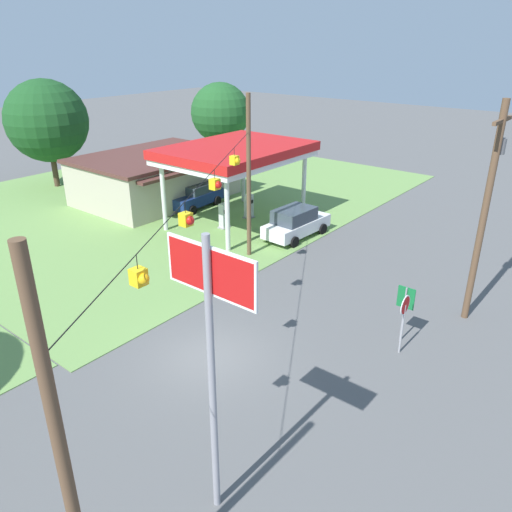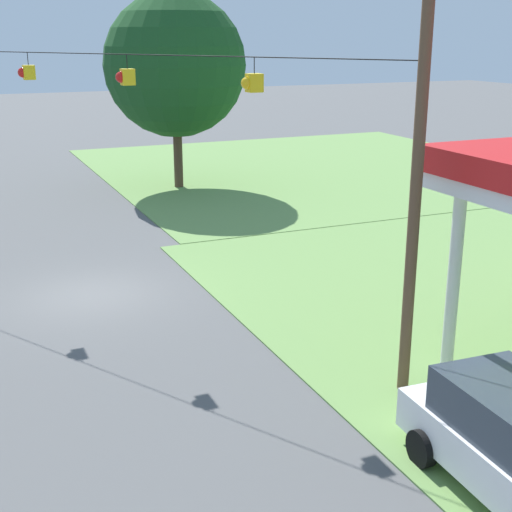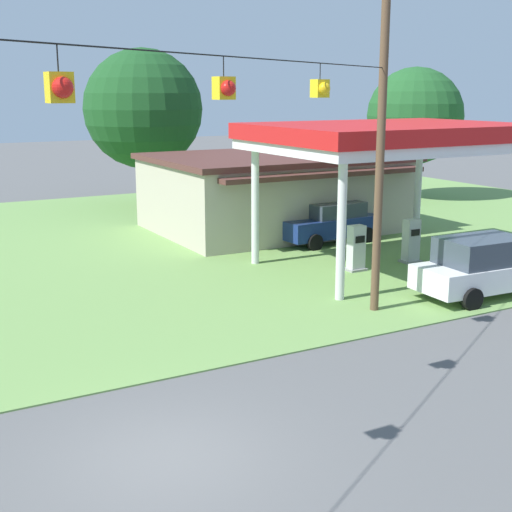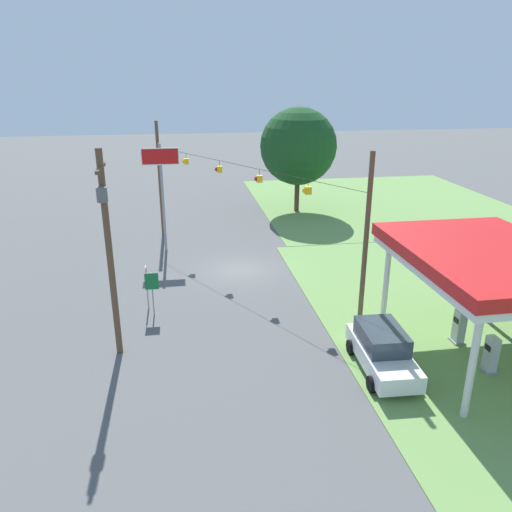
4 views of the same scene
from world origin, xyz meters
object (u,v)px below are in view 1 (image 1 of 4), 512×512
at_px(fuel_pump_near, 224,217).
at_px(stop_sign_roadside, 404,312).
at_px(stop_sign_overhead, 211,322).
at_px(fuel_pump_far, 249,207).
at_px(tree_behind_station, 47,121).
at_px(car_at_pumps_rear, 195,195).
at_px(tree_far_back, 220,113).
at_px(gas_station_canopy, 236,154).
at_px(car_at_pumps_front, 296,223).
at_px(gas_station_store, 156,177).
at_px(utility_pole_main, 486,204).
at_px(route_sign, 405,303).

relative_size(fuel_pump_near, stop_sign_roadside, 0.66).
xyz_separation_m(stop_sign_roadside, stop_sign_overhead, (-9.44, 0.85, 3.71)).
distance_m(fuel_pump_far, tree_behind_station, 18.31).
relative_size(car_at_pumps_rear, tree_far_back, 0.60).
bearing_deg(gas_station_canopy, tree_far_back, 45.71).
bearing_deg(car_at_pumps_front, gas_station_store, 92.79).
distance_m(car_at_pumps_rear, stop_sign_overhead, 25.60).
height_order(fuel_pump_near, car_at_pumps_rear, car_at_pumps_rear).
relative_size(car_at_pumps_front, stop_sign_roadside, 1.90).
bearing_deg(car_at_pumps_rear, fuel_pump_far, 93.21).
height_order(fuel_pump_far, utility_pole_main, utility_pole_main).
relative_size(car_at_pumps_rear, utility_pole_main, 0.49).
bearing_deg(stop_sign_overhead, car_at_pumps_rear, 46.40).
distance_m(route_sign, tree_far_back, 32.43).
xyz_separation_m(car_at_pumps_rear, tree_behind_station, (-3.22, 12.86, 4.37)).
distance_m(fuel_pump_near, stop_sign_overhead, 21.21).
height_order(car_at_pumps_rear, route_sign, route_sign).
relative_size(fuel_pump_far, tree_behind_station, 0.20).
xyz_separation_m(gas_station_store, fuel_pump_far, (0.95, -8.20, -0.93)).
height_order(gas_station_canopy, gas_station_store, gas_station_canopy).
distance_m(gas_station_canopy, utility_pole_main, 15.98).
bearing_deg(utility_pole_main, fuel_pump_far, 75.37).
xyz_separation_m(fuel_pump_near, utility_pole_main, (-1.59, -15.71, 4.39)).
bearing_deg(fuel_pump_near, car_at_pumps_front, -70.61).
distance_m(fuel_pump_far, car_at_pumps_front, 4.57).
bearing_deg(gas_station_store, car_at_pumps_rear, -84.31).
distance_m(stop_sign_roadside, route_sign, 0.90).
distance_m(fuel_pump_near, tree_behind_station, 17.96).
bearing_deg(stop_sign_overhead, utility_pole_main, -8.06).
bearing_deg(car_at_pumps_rear, stop_sign_roadside, 63.33).
distance_m(fuel_pump_far, route_sign, 16.23).
distance_m(gas_station_canopy, stop_sign_roadside, 16.54).
bearing_deg(gas_station_canopy, gas_station_store, 87.87).
bearing_deg(fuel_pump_far, car_at_pumps_front, -101.79).
bearing_deg(tree_behind_station, tree_far_back, -19.30).
xyz_separation_m(car_at_pumps_front, utility_pole_main, (-3.17, -11.24, 4.22)).
height_order(gas_station_store, stop_sign_overhead, stop_sign_overhead).
xyz_separation_m(fuel_pump_near, tree_behind_station, (-1.30, 17.34, 4.48)).
relative_size(stop_sign_roadside, tree_far_back, 0.33).
relative_size(gas_station_canopy, tree_far_back, 1.20).
relative_size(car_at_pumps_rear, stop_sign_roadside, 1.80).
xyz_separation_m(gas_station_canopy, route_sign, (-6.41, -14.28, -2.90)).
xyz_separation_m(car_at_pumps_rear, stop_sign_overhead, (-17.36, -18.23, 4.63)).
relative_size(fuel_pump_far, stop_sign_overhead, 0.22).
bearing_deg(stop_sign_roadside, gas_station_store, -108.33).
height_order(fuel_pump_near, tree_far_back, tree_far_back).
height_order(gas_station_canopy, fuel_pump_far, gas_station_canopy).
height_order(stop_sign_roadside, stop_sign_overhead, stop_sign_overhead).
bearing_deg(fuel_pump_far, gas_station_canopy, 179.93).
distance_m(fuel_pump_far, utility_pole_main, 16.82).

